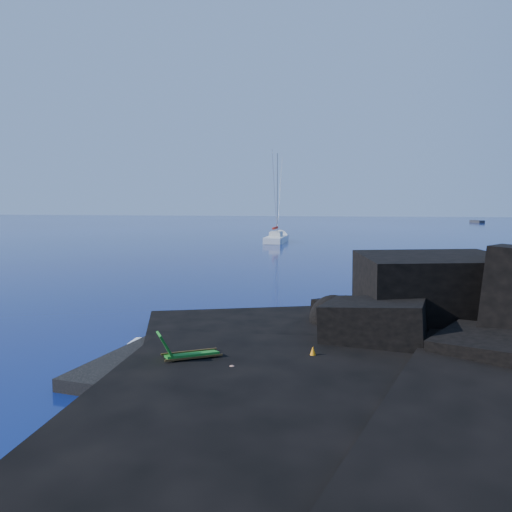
# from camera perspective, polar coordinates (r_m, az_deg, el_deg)

# --- Properties ---
(ground) EXTENTS (400.00, 400.00, 0.00)m
(ground) POSITION_cam_1_polar(r_m,az_deg,el_deg) (15.75, -17.74, -12.01)
(ground) COLOR #030734
(ground) RESTS_ON ground
(beach) EXTENTS (9.08, 6.86, 0.70)m
(beach) POSITION_cam_1_polar(r_m,az_deg,el_deg) (14.54, -0.80, -13.25)
(beach) COLOR black
(beach) RESTS_ON ground
(surf_foam) EXTENTS (10.00, 8.00, 0.06)m
(surf_foam) POSITION_cam_1_polar(r_m,az_deg,el_deg) (18.67, 4.05, -8.92)
(surf_foam) COLOR white
(surf_foam) RESTS_ON ground
(sailboat) EXTENTS (2.74, 10.96, 11.40)m
(sailboat) POSITION_cam_1_polar(r_m,az_deg,el_deg) (64.03, 2.36, 1.58)
(sailboat) COLOR white
(sailboat) RESTS_ON ground
(deck_chair) EXTENTS (1.74, 1.48, 1.11)m
(deck_chair) POSITION_cam_1_polar(r_m,az_deg,el_deg) (13.91, -7.37, -10.27)
(deck_chair) COLOR #176A1C
(deck_chair) RESTS_ON beach
(towel) EXTENTS (2.14, 1.86, 0.05)m
(towel) POSITION_cam_1_polar(r_m,az_deg,el_deg) (13.10, -4.84, -13.71)
(towel) COLOR white
(towel) RESTS_ON beach
(sunbather) EXTENTS (1.81, 1.43, 0.26)m
(sunbather) POSITION_cam_1_polar(r_m,az_deg,el_deg) (13.05, -4.85, -13.07)
(sunbather) COLOR tan
(sunbather) RESTS_ON towel
(marker_cone) EXTENTS (0.35, 0.35, 0.53)m
(marker_cone) POSITION_cam_1_polar(r_m,az_deg,el_deg) (14.13, 6.52, -11.23)
(marker_cone) COLOR orange
(marker_cone) RESTS_ON beach
(distant_boat_a) EXTENTS (3.13, 5.31, 0.68)m
(distant_boat_a) POSITION_cam_1_polar(r_m,az_deg,el_deg) (147.73, 23.94, 3.50)
(distant_boat_a) COLOR #28292D
(distant_boat_a) RESTS_ON ground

